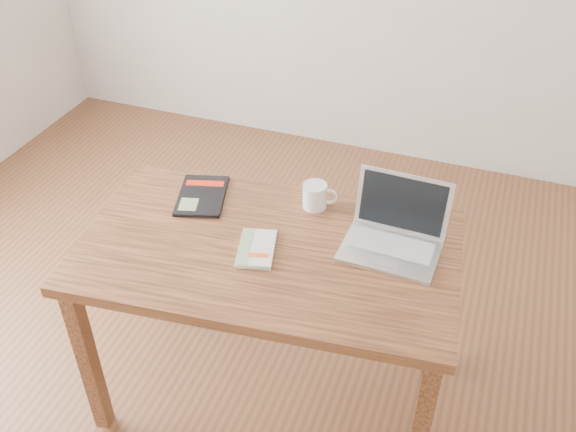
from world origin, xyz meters
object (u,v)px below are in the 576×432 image
(laptop, at_px, (394,234))
(coffee_mug, at_px, (316,195))
(desk, at_px, (268,267))
(white_guidebook, at_px, (256,249))
(black_guidebook, at_px, (202,196))

(laptop, xyz_separation_m, coffee_mug, (-0.31, 0.12, 0.00))
(desk, height_order, white_guidebook, white_guidebook)
(white_guidebook, relative_size, laptop, 0.66)
(coffee_mug, bearing_deg, white_guidebook, -122.93)
(black_guidebook, xyz_separation_m, laptop, (0.72, -0.03, 0.04))
(desk, xyz_separation_m, coffee_mug, (0.08, 0.27, 0.14))
(desk, height_order, coffee_mug, coffee_mug)
(white_guidebook, bearing_deg, black_guidebook, 130.54)
(desk, bearing_deg, laptop, 15.74)
(desk, xyz_separation_m, black_guidebook, (-0.33, 0.18, 0.10))
(white_guidebook, bearing_deg, laptop, 9.37)
(black_guidebook, height_order, laptop, laptop)
(desk, relative_size, coffee_mug, 10.65)
(laptop, bearing_deg, coffee_mug, 161.71)
(coffee_mug, bearing_deg, laptop, -33.63)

